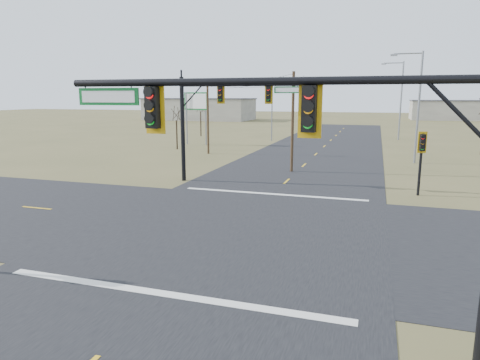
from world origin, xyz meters
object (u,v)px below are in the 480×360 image
(utility_pole_near, at_px, (293,120))
(bare_tree_a, at_px, (176,113))
(highway_sign, at_px, (196,108))
(streetlight_b, at_px, (399,96))
(mast_arm_near, at_px, (322,142))
(utility_pole_far, at_px, (208,115))
(streetlight_a, at_px, (416,101))
(pedestal_signal_ne, at_px, (422,149))
(mast_arm_far, at_px, (219,107))
(bare_tree_b, at_px, (200,106))
(streetlight_c, at_px, (273,105))

(utility_pole_near, bearing_deg, bare_tree_a, 144.90)
(utility_pole_near, relative_size, bare_tree_a, 1.52)
(utility_pole_near, xyz_separation_m, highway_sign, (-15.90, 16.68, 0.40))
(streetlight_b, bearing_deg, utility_pole_near, -82.49)
(mast_arm_near, bearing_deg, streetlight_b, 88.14)
(mast_arm_near, relative_size, utility_pole_far, 1.30)
(utility_pole_near, xyz_separation_m, streetlight_a, (10.07, 8.23, 1.46))
(pedestal_signal_ne, height_order, streetlight_a, streetlight_a)
(utility_pole_far, bearing_deg, bare_tree_a, 152.34)
(bare_tree_a, bearing_deg, streetlight_b, 37.76)
(mast_arm_far, bearing_deg, utility_pole_far, 100.05)
(mast_arm_far, distance_m, streetlight_b, 40.02)
(pedestal_signal_ne, height_order, highway_sign, highway_sign)
(utility_pole_far, bearing_deg, mast_arm_far, -65.44)
(pedestal_signal_ne, height_order, utility_pole_far, utility_pole_far)
(streetlight_b, relative_size, bare_tree_b, 1.86)
(mast_arm_near, height_order, pedestal_signal_ne, mast_arm_near)
(mast_arm_far, xyz_separation_m, streetlight_c, (-3.22, 30.72, -0.49))
(streetlight_a, xyz_separation_m, streetlight_c, (-17.46, 16.16, -0.80))
(mast_arm_far, relative_size, streetlight_a, 0.91)
(utility_pole_near, bearing_deg, bare_tree_b, 125.50)
(mast_arm_near, height_order, utility_pole_near, utility_pole_near)
(highway_sign, bearing_deg, utility_pole_far, -46.88)
(streetlight_a, height_order, bare_tree_b, streetlight_a)
(bare_tree_a, bearing_deg, mast_arm_far, -55.89)
(pedestal_signal_ne, xyz_separation_m, highway_sign, (-25.35, 23.09, 1.70))
(utility_pole_far, bearing_deg, mast_arm_near, -64.16)
(pedestal_signal_ne, bearing_deg, bare_tree_a, 129.20)
(streetlight_a, bearing_deg, pedestal_signal_ne, -77.96)
(streetlight_c, bearing_deg, utility_pole_far, -84.31)
(utility_pole_near, distance_m, streetlight_b, 32.74)
(streetlight_a, bearing_deg, highway_sign, 176.46)
(bare_tree_a, height_order, bare_tree_b, bare_tree_b)
(utility_pole_far, bearing_deg, streetlight_a, -1.16)
(mast_arm_far, xyz_separation_m, utility_pole_far, (-6.85, 14.99, -1.25))
(bare_tree_b, bearing_deg, pedestal_signal_ne, -49.50)
(pedestal_signal_ne, bearing_deg, utility_pole_near, 129.81)
(pedestal_signal_ne, xyz_separation_m, streetlight_a, (0.62, 14.64, 2.76))
(pedestal_signal_ne, xyz_separation_m, utility_pole_far, (-20.47, 15.07, 1.19))
(bare_tree_b, bearing_deg, utility_pole_near, -54.50)
(streetlight_a, bearing_deg, utility_pole_far, -166.68)
(mast_arm_far, bearing_deg, streetlight_a, 31.12)
(pedestal_signal_ne, distance_m, streetlight_b, 37.80)
(bare_tree_a, bearing_deg, pedestal_signal_ne, -34.75)
(streetlight_b, distance_m, bare_tree_a, 32.57)
(streetlight_a, bearing_deg, streetlight_c, 151.70)
(pedestal_signal_ne, distance_m, streetlight_c, 35.16)
(utility_pole_far, height_order, streetlight_c, streetlight_c)
(pedestal_signal_ne, distance_m, highway_sign, 34.33)
(bare_tree_b, bearing_deg, highway_sign, -69.91)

